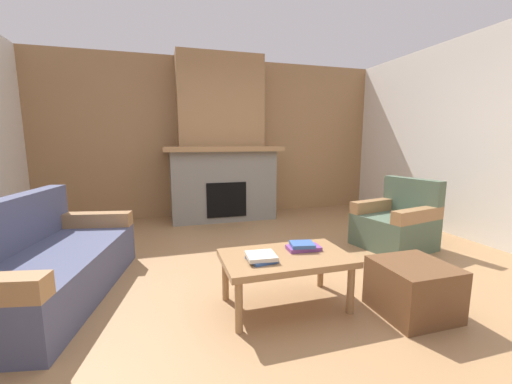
{
  "coord_description": "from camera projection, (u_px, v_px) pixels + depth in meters",
  "views": [
    {
      "loc": [
        -0.96,
        -2.68,
        1.32
      ],
      "look_at": [
        0.14,
        1.05,
        0.69
      ],
      "focal_mm": 22.23,
      "sensor_mm": 36.0,
      "label": 1
    }
  ],
  "objects": [
    {
      "name": "armchair",
      "position": [
        396.0,
        224.0,
        3.95
      ],
      "size": [
        0.9,
        0.9,
        0.85
      ],
      "color": "#4C604C",
      "rests_on": "ground"
    },
    {
      "name": "fireplace",
      "position": [
        221.0,
        150.0,
        5.32
      ],
      "size": [
        1.9,
        0.82,
        2.7
      ],
      "color": "gray",
      "rests_on": "ground"
    },
    {
      "name": "ottoman",
      "position": [
        413.0,
        289.0,
        2.42
      ],
      "size": [
        0.52,
        0.52,
        0.4
      ],
      "primitive_type": "cube",
      "color": "brown",
      "rests_on": "ground"
    },
    {
      "name": "wall_back_wood_panel",
      "position": [
        217.0,
        139.0,
        5.64
      ],
      "size": [
        6.0,
        0.12,
        2.7
      ],
      "primitive_type": "cube",
      "color": "#997047",
      "rests_on": "ground"
    },
    {
      "name": "ground",
      "position": [
        273.0,
        281.0,
        3.02
      ],
      "size": [
        9.0,
        9.0,
        0.0
      ],
      "primitive_type": "plane",
      "color": "#9E754C"
    },
    {
      "name": "couch",
      "position": [
        44.0,
        266.0,
        2.64
      ],
      "size": [
        1.17,
        1.93,
        0.85
      ],
      "color": "#474C6B",
      "rests_on": "ground"
    },
    {
      "name": "book_stack_near_edge",
      "position": [
        261.0,
        257.0,
        2.37
      ],
      "size": [
        0.23,
        0.23,
        0.05
      ],
      "color": "#335699",
      "rests_on": "coffee_table"
    },
    {
      "name": "book_stack_center",
      "position": [
        303.0,
        246.0,
        2.6
      ],
      "size": [
        0.28,
        0.19,
        0.06
      ],
      "color": "#7A3D84",
      "rests_on": "coffee_table"
    },
    {
      "name": "coffee_table",
      "position": [
        286.0,
        262.0,
        2.5
      ],
      "size": [
        1.0,
        0.6,
        0.43
      ],
      "color": "#997047",
      "rests_on": "ground"
    }
  ]
}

